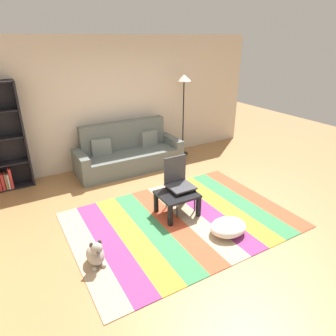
{
  "coord_description": "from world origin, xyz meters",
  "views": [
    {
      "loc": [
        -2.32,
        -3.58,
        2.66
      ],
      "look_at": [
        -0.05,
        0.33,
        0.65
      ],
      "focal_mm": 31.77,
      "sensor_mm": 36.0,
      "label": 1
    }
  ],
  "objects_px": {
    "dog": "(95,254)",
    "tv_remote": "(176,194)",
    "coffee_table": "(177,197)",
    "folding_chair": "(178,179)",
    "pouf": "(228,227)",
    "standing_lamp": "(184,89)",
    "couch": "(128,154)"
  },
  "relations": [
    {
      "from": "coffee_table",
      "to": "standing_lamp",
      "type": "relative_size",
      "value": 0.32
    },
    {
      "from": "couch",
      "to": "standing_lamp",
      "type": "xyz_separation_m",
      "value": [
        1.48,
        0.14,
        1.24
      ]
    },
    {
      "from": "couch",
      "to": "dog",
      "type": "distance_m",
      "value": 3.02
    },
    {
      "from": "coffee_table",
      "to": "folding_chair",
      "type": "xyz_separation_m",
      "value": [
        0.12,
        0.17,
        0.22
      ]
    },
    {
      "from": "coffee_table",
      "to": "standing_lamp",
      "type": "distance_m",
      "value": 3.01
    },
    {
      "from": "standing_lamp",
      "to": "folding_chair",
      "type": "bearing_deg",
      "value": -124.73
    },
    {
      "from": "standing_lamp",
      "to": "folding_chair",
      "type": "relative_size",
      "value": 2.1
    },
    {
      "from": "coffee_table",
      "to": "pouf",
      "type": "relative_size",
      "value": 1.08
    },
    {
      "from": "tv_remote",
      "to": "folding_chair",
      "type": "relative_size",
      "value": 0.17
    },
    {
      "from": "tv_remote",
      "to": "dog",
      "type": "bearing_deg",
      "value": -169.62
    },
    {
      "from": "couch",
      "to": "dog",
      "type": "height_order",
      "value": "couch"
    },
    {
      "from": "coffee_table",
      "to": "standing_lamp",
      "type": "height_order",
      "value": "standing_lamp"
    },
    {
      "from": "standing_lamp",
      "to": "tv_remote",
      "type": "distance_m",
      "value": 3.02
    },
    {
      "from": "dog",
      "to": "couch",
      "type": "bearing_deg",
      "value": 58.72
    },
    {
      "from": "coffee_table",
      "to": "standing_lamp",
      "type": "bearing_deg",
      "value": 55.28
    },
    {
      "from": "couch",
      "to": "pouf",
      "type": "relative_size",
      "value": 4.05
    },
    {
      "from": "dog",
      "to": "tv_remote",
      "type": "height_order",
      "value": "tv_remote"
    },
    {
      "from": "couch",
      "to": "coffee_table",
      "type": "xyz_separation_m",
      "value": [
        -0.07,
        -2.11,
        -0.02
      ]
    },
    {
      "from": "couch",
      "to": "coffee_table",
      "type": "height_order",
      "value": "couch"
    },
    {
      "from": "pouf",
      "to": "folding_chair",
      "type": "bearing_deg",
      "value": 104.09
    },
    {
      "from": "folding_chair",
      "to": "coffee_table",
      "type": "bearing_deg",
      "value": -97.64
    },
    {
      "from": "dog",
      "to": "pouf",
      "type": "bearing_deg",
      "value": -10.75
    },
    {
      "from": "tv_remote",
      "to": "standing_lamp",
      "type": "bearing_deg",
      "value": 48.65
    },
    {
      "from": "standing_lamp",
      "to": "pouf",
      "type": "bearing_deg",
      "value": -111.15
    },
    {
      "from": "couch",
      "to": "folding_chair",
      "type": "height_order",
      "value": "couch"
    },
    {
      "from": "tv_remote",
      "to": "couch",
      "type": "bearing_deg",
      "value": 80.62
    },
    {
      "from": "pouf",
      "to": "standing_lamp",
      "type": "distance_m",
      "value": 3.6
    },
    {
      "from": "dog",
      "to": "tv_remote",
      "type": "relative_size",
      "value": 2.65
    },
    {
      "from": "dog",
      "to": "standing_lamp",
      "type": "relative_size",
      "value": 0.21
    },
    {
      "from": "tv_remote",
      "to": "pouf",
      "type": "bearing_deg",
      "value": -68.44
    },
    {
      "from": "coffee_table",
      "to": "pouf",
      "type": "xyz_separation_m",
      "value": [
        0.37,
        -0.82,
        -0.2
      ]
    },
    {
      "from": "pouf",
      "to": "folding_chair",
      "type": "relative_size",
      "value": 0.62
    }
  ]
}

